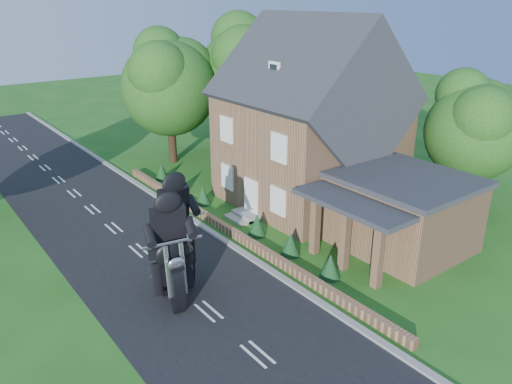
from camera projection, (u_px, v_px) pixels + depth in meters
ground at (209, 312)px, 18.53m from camera, size 120.00×120.00×0.00m
road at (209, 311)px, 18.53m from camera, size 7.00×80.00×0.02m
kerb at (284, 279)px, 20.56m from camera, size 0.30×80.00×0.12m
garden_wall at (228, 230)px, 24.59m from camera, size 0.30×22.00×0.40m
house at (310, 126)px, 27.30m from camera, size 9.54×8.64×10.24m
annex at (399, 211)px, 22.85m from camera, size 7.05×5.94×3.44m
tree_annex_side at (478, 122)px, 26.54m from camera, size 5.64×5.20×7.48m
tree_house_right at (353, 91)px, 32.40m from camera, size 6.51×6.00×8.40m
tree_behind_house at (253, 66)px, 36.22m from camera, size 7.81×7.20×10.08m
tree_behind_left at (173, 79)px, 33.74m from camera, size 6.94×6.40×9.16m
shrub_a at (330, 266)px, 20.57m from camera, size 0.90×0.90×1.10m
shrub_b at (290, 244)px, 22.42m from camera, size 0.90×0.90×1.10m
shrub_c at (257, 225)px, 24.28m from camera, size 0.90×0.90×1.10m
shrub_d at (203, 195)px, 27.99m from camera, size 0.90×0.90×1.10m
shrub_e at (181, 183)px, 29.84m from camera, size 0.90×0.90×1.10m
shrub_f at (162, 172)px, 31.70m from camera, size 0.90×0.90×1.10m
motorcycle_lead at (177, 266)px, 20.25m from camera, size 0.52×1.57×1.43m
motorcycle_follow at (173, 288)px, 18.75m from camera, size 0.63×1.53×1.39m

